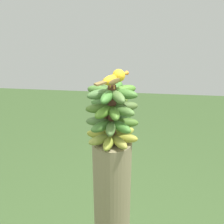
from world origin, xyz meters
The scene contains 2 objects.
banana_bunch centered at (0.00, 0.00, 1.53)m, with size 0.25×0.25×0.29m.
perched_bird centered at (-0.02, 0.02, 1.72)m, with size 0.14×0.15×0.08m.
Camera 1 is at (-0.12, 1.32, 2.19)m, focal length 51.47 mm.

